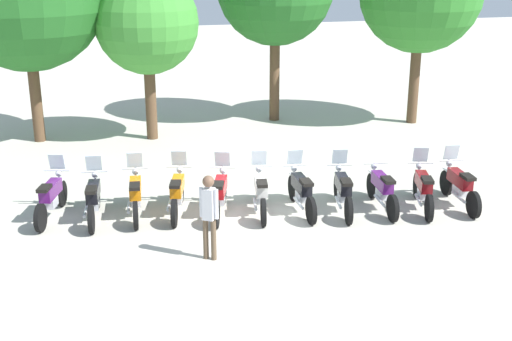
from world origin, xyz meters
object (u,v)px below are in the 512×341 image
(motorcycle_0, at_px, (51,196))
(motorcycle_2, at_px, (136,194))
(person_0, at_px, (209,210))
(motorcycle_5, at_px, (261,192))
(tree_1, at_px, (147,23))
(motorcycle_10, at_px, (459,185))
(motorcycle_7, at_px, (343,190))
(motorcycle_6, at_px, (301,191))
(motorcycle_8, at_px, (382,189))
(motorcycle_1, at_px, (93,198))
(motorcycle_9, at_px, (423,188))
(motorcycle_3, at_px, (177,192))
(motorcycle_4, at_px, (220,193))

(motorcycle_0, xyz_separation_m, motorcycle_2, (1.91, -0.33, 0.00))
(motorcycle_2, distance_m, person_0, 3.05)
(motorcycle_2, relative_size, motorcycle_5, 1.01)
(motorcycle_2, relative_size, person_0, 1.23)
(tree_1, bearing_deg, motorcycle_10, -49.75)
(motorcycle_7, bearing_deg, tree_1, 37.91)
(motorcycle_5, relative_size, motorcycle_6, 0.99)
(motorcycle_8, bearing_deg, motorcycle_2, 85.89)
(motorcycle_2, distance_m, motorcycle_8, 5.84)
(motorcycle_1, distance_m, motorcycle_5, 3.87)
(motorcycle_7, distance_m, motorcycle_9, 1.95)
(motorcycle_1, height_order, motorcycle_3, same)
(motorcycle_1, xyz_separation_m, motorcycle_5, (3.84, -0.51, 0.00))
(motorcycle_7, distance_m, person_0, 4.01)
(motorcycle_5, relative_size, motorcycle_9, 1.02)
(motorcycle_7, distance_m, tree_1, 9.01)
(motorcycle_2, bearing_deg, motorcycle_0, 85.31)
(motorcycle_1, relative_size, motorcycle_9, 1.03)
(motorcycle_6, relative_size, motorcycle_9, 1.03)
(motorcycle_2, xyz_separation_m, motorcycle_7, (4.80, -0.89, 0.00))
(motorcycle_8, xyz_separation_m, motorcycle_10, (1.92, -0.23, 0.01))
(motorcycle_2, bearing_deg, motorcycle_6, -94.94)
(motorcycle_2, xyz_separation_m, motorcycle_9, (6.72, -1.21, 0.00))
(motorcycle_0, relative_size, motorcycle_1, 0.98)
(motorcycle_3, bearing_deg, motorcycle_0, 94.87)
(motorcycle_0, height_order, motorcycle_8, motorcycle_0)
(motorcycle_4, height_order, motorcycle_5, same)
(motorcycle_0, relative_size, motorcycle_2, 0.98)
(motorcycle_9, xyz_separation_m, person_0, (-5.46, -1.51, 0.54))
(motorcycle_4, bearing_deg, motorcycle_7, -82.82)
(motorcycle_4, xyz_separation_m, motorcycle_9, (4.79, -0.82, 0.00))
(motorcycle_7, bearing_deg, motorcycle_2, 90.64)
(tree_1, bearing_deg, motorcycle_4, -82.64)
(motorcycle_8, height_order, person_0, person_0)
(motorcycle_1, xyz_separation_m, motorcycle_8, (6.71, -1.00, -0.01))
(motorcycle_0, bearing_deg, motorcycle_1, -94.23)
(motorcycle_6, bearing_deg, motorcycle_10, -96.65)
(motorcycle_1, distance_m, person_0, 3.55)
(motorcycle_0, relative_size, motorcycle_10, 0.98)
(motorcycle_0, bearing_deg, motorcycle_8, -84.62)
(motorcycle_9, bearing_deg, motorcycle_10, -74.62)
(motorcycle_1, bearing_deg, motorcycle_0, 76.17)
(motorcycle_0, xyz_separation_m, motorcycle_4, (3.84, -0.73, 0.00))
(motorcycle_7, relative_size, person_0, 1.22)
(motorcycle_3, bearing_deg, motorcycle_8, -87.52)
(motorcycle_6, height_order, motorcycle_10, same)
(motorcycle_4, distance_m, motorcycle_8, 3.87)
(motorcycle_1, relative_size, motorcycle_4, 1.03)
(motorcycle_0, xyz_separation_m, motorcycle_1, (0.95, -0.34, 0.00))
(motorcycle_2, relative_size, motorcycle_3, 1.02)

